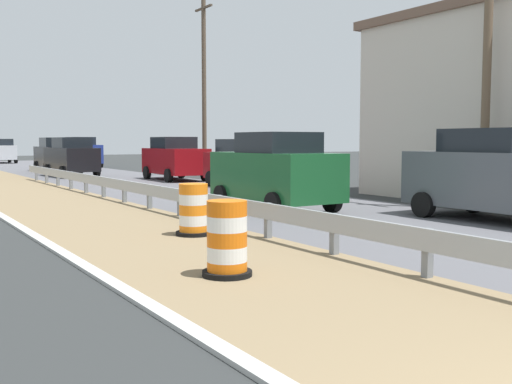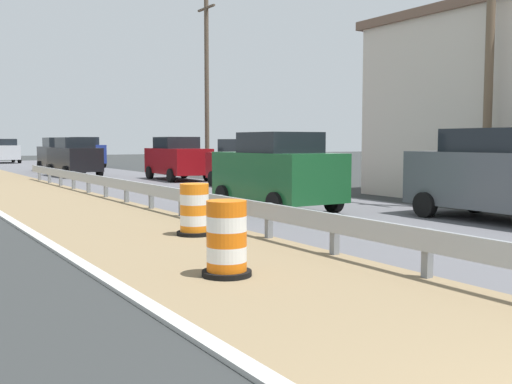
% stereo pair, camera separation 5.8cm
% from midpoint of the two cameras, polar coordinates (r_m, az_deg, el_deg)
% --- Properties ---
extents(traffic_barrel_close, '(0.72, 0.72, 1.08)m').
position_cam_midpoint_polar(traffic_barrel_close, '(8.56, -2.61, -4.77)').
color(traffic_barrel_close, orange).
rests_on(traffic_barrel_close, ground).
extents(traffic_barrel_mid, '(0.73, 0.73, 1.06)m').
position_cam_midpoint_polar(traffic_barrel_mid, '(12.29, -5.73, -1.90)').
color(traffic_barrel_mid, orange).
rests_on(traffic_barrel_mid, ground).
extents(car_lead_near_lane, '(2.11, 4.33, 2.10)m').
position_cam_midpoint_polar(car_lead_near_lane, '(33.77, -16.82, 3.20)').
color(car_lead_near_lane, black).
rests_on(car_lead_near_lane, ground).
extents(car_trailing_near_lane, '(2.17, 4.55, 1.99)m').
position_cam_midpoint_polar(car_trailing_near_lane, '(24.55, -0.67, 2.73)').
color(car_trailing_near_lane, maroon).
rests_on(car_trailing_near_lane, ground).
extents(car_lead_far_lane, '(2.04, 4.21, 2.08)m').
position_cam_midpoint_polar(car_lead_far_lane, '(56.33, -22.71, 3.62)').
color(car_lead_far_lane, silver).
rests_on(car_lead_far_lane, ground).
extents(car_mid_far_lane, '(2.05, 4.30, 2.19)m').
position_cam_midpoint_polar(car_mid_far_lane, '(45.37, -15.91, 3.66)').
color(car_mid_far_lane, navy).
rests_on(car_mid_far_lane, ground).
extents(car_trailing_far_lane, '(2.10, 4.13, 2.16)m').
position_cam_midpoint_polar(car_trailing_far_lane, '(16.67, 2.10, 1.97)').
color(car_trailing_far_lane, '#195128').
rests_on(car_trailing_far_lane, ground).
extents(car_distant_a, '(2.18, 4.55, 2.22)m').
position_cam_midpoint_polar(car_distant_a, '(15.42, 22.42, 1.49)').
color(car_distant_a, '#4C5156').
rests_on(car_distant_a, ground).
extents(car_distant_b, '(2.18, 4.77, 2.11)m').
position_cam_midpoint_polar(car_distant_b, '(39.05, -18.14, 3.38)').
color(car_distant_b, black).
rests_on(car_distant_b, ground).
extents(car_distant_c, '(2.20, 4.38, 2.11)m').
position_cam_midpoint_polar(car_distant_c, '(29.70, -7.41, 3.18)').
color(car_distant_c, maroon).
rests_on(car_distant_c, ground).
extents(utility_pole_near, '(0.24, 1.80, 8.62)m').
position_cam_midpoint_polar(utility_pole_near, '(18.13, 21.41, 12.64)').
color(utility_pole_near, brown).
rests_on(utility_pole_near, ground).
extents(utility_pole_mid, '(0.24, 1.80, 9.48)m').
position_cam_midpoint_polar(utility_pole_mid, '(32.92, -4.65, 10.07)').
color(utility_pole_mid, brown).
rests_on(utility_pole_mid, ground).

